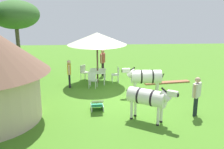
{
  "coord_description": "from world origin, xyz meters",
  "views": [
    {
      "loc": [
        -12.53,
        1.24,
        4.68
      ],
      "look_at": [
        1.02,
        0.41,
        1.0
      ],
      "focal_mm": 42.5,
      "sensor_mm": 36.0,
      "label": 1
    }
  ],
  "objects_px": {
    "zebra_by_umbrella": "(148,98)",
    "zebra_nearest_camera": "(145,77)",
    "standing_watcher": "(197,93)",
    "acacia_tree_behind_hut": "(15,15)",
    "patio_chair_near_lawn": "(84,71)",
    "patio_dining_table": "(98,72)",
    "guest_behind_table": "(103,60)",
    "guest_beside_umbrella": "(69,71)",
    "shade_umbrella": "(97,39)",
    "patio_chair_east_end": "(116,73)",
    "patio_chair_near_hut": "(92,79)",
    "striped_lounge_chair": "(97,105)"
  },
  "relations": [
    {
      "from": "patio_chair_east_end",
      "to": "zebra_by_umbrella",
      "type": "xyz_separation_m",
      "value": [
        -5.62,
        -0.83,
        0.48
      ]
    },
    {
      "from": "patio_chair_east_end",
      "to": "zebra_nearest_camera",
      "type": "xyz_separation_m",
      "value": [
        -2.49,
        -1.29,
        0.46
      ]
    },
    {
      "from": "acacia_tree_behind_hut",
      "to": "striped_lounge_chair",
      "type": "bearing_deg",
      "value": -140.66
    },
    {
      "from": "guest_beside_umbrella",
      "to": "patio_chair_near_hut",
      "type": "bearing_deg",
      "value": -106.03
    },
    {
      "from": "patio_dining_table",
      "to": "acacia_tree_behind_hut",
      "type": "relative_size",
      "value": 0.27
    },
    {
      "from": "patio_dining_table",
      "to": "patio_chair_near_hut",
      "type": "height_order",
      "value": "patio_chair_near_hut"
    },
    {
      "from": "shade_umbrella",
      "to": "guest_beside_umbrella",
      "type": "distance_m",
      "value": 2.5
    },
    {
      "from": "patio_chair_near_lawn",
      "to": "standing_watcher",
      "type": "xyz_separation_m",
      "value": [
        -5.93,
        -4.97,
        0.51
      ]
    },
    {
      "from": "shade_umbrella",
      "to": "patio_chair_near_lawn",
      "type": "distance_m",
      "value": 2.44
    },
    {
      "from": "patio_chair_east_end",
      "to": "striped_lounge_chair",
      "type": "height_order",
      "value": "patio_chair_east_end"
    },
    {
      "from": "guest_beside_umbrella",
      "to": "zebra_by_umbrella",
      "type": "distance_m",
      "value": 5.9
    },
    {
      "from": "patio_chair_near_hut",
      "to": "striped_lounge_chair",
      "type": "height_order",
      "value": "patio_chair_near_hut"
    },
    {
      "from": "patio_dining_table",
      "to": "patio_chair_near_hut",
      "type": "relative_size",
      "value": 1.45
    },
    {
      "from": "patio_chair_near_lawn",
      "to": "zebra_by_umbrella",
      "type": "xyz_separation_m",
      "value": [
        -6.31,
        -2.83,
        0.48
      ]
    },
    {
      "from": "guest_beside_umbrella",
      "to": "standing_watcher",
      "type": "xyz_separation_m",
      "value": [
        -4.3,
        -5.72,
        0.07
      ]
    },
    {
      "from": "zebra_nearest_camera",
      "to": "zebra_by_umbrella",
      "type": "bearing_deg",
      "value": 173.53
    },
    {
      "from": "guest_beside_umbrella",
      "to": "zebra_nearest_camera",
      "type": "relative_size",
      "value": 0.72
    },
    {
      "from": "patio_chair_near_hut",
      "to": "guest_behind_table",
      "type": "bearing_deg",
      "value": 91.62
    },
    {
      "from": "patio_dining_table",
      "to": "zebra_nearest_camera",
      "type": "bearing_deg",
      "value": -134.58
    },
    {
      "from": "guest_beside_umbrella",
      "to": "striped_lounge_chair",
      "type": "bearing_deg",
      "value": -160.51
    },
    {
      "from": "acacia_tree_behind_hut",
      "to": "zebra_nearest_camera",
      "type": "bearing_deg",
      "value": -119.23
    },
    {
      "from": "zebra_by_umbrella",
      "to": "acacia_tree_behind_hut",
      "type": "bearing_deg",
      "value": -101.68
    },
    {
      "from": "patio_dining_table",
      "to": "guest_behind_table",
      "type": "xyz_separation_m",
      "value": [
        1.65,
        -0.36,
        0.38
      ]
    },
    {
      "from": "patio_chair_near_lawn",
      "to": "patio_chair_east_end",
      "type": "bearing_deg",
      "value": 113.32
    },
    {
      "from": "patio_chair_near_lawn",
      "to": "patio_chair_east_end",
      "type": "xyz_separation_m",
      "value": [
        -0.69,
        -2.0,
        0.0
      ]
    },
    {
      "from": "patio_dining_table",
      "to": "patio_chair_near_lawn",
      "type": "distance_m",
      "value": 1.16
    },
    {
      "from": "shade_umbrella",
      "to": "patio_chair_east_end",
      "type": "height_order",
      "value": "shade_umbrella"
    },
    {
      "from": "standing_watcher",
      "to": "acacia_tree_behind_hut",
      "type": "relative_size",
      "value": 0.35
    },
    {
      "from": "shade_umbrella",
      "to": "standing_watcher",
      "type": "bearing_deg",
      "value": -141.35
    },
    {
      "from": "standing_watcher",
      "to": "patio_dining_table",
      "type": "bearing_deg",
      "value": 80.29
    },
    {
      "from": "striped_lounge_chair",
      "to": "zebra_nearest_camera",
      "type": "bearing_deg",
      "value": 32.27
    },
    {
      "from": "patio_chair_near_lawn",
      "to": "zebra_nearest_camera",
      "type": "bearing_deg",
      "value": 88.34
    },
    {
      "from": "patio_chair_east_end",
      "to": "guest_behind_table",
      "type": "relative_size",
      "value": 0.52
    },
    {
      "from": "patio_dining_table",
      "to": "patio_chair_near_hut",
      "type": "xyz_separation_m",
      "value": [
        -1.11,
        0.3,
        -0.13
      ]
    },
    {
      "from": "guest_beside_umbrella",
      "to": "acacia_tree_behind_hut",
      "type": "relative_size",
      "value": 0.33
    },
    {
      "from": "guest_behind_table",
      "to": "striped_lounge_chair",
      "type": "bearing_deg",
      "value": 13.44
    },
    {
      "from": "patio_chair_east_end",
      "to": "patio_chair_near_hut",
      "type": "bearing_deg",
      "value": 125.36
    },
    {
      "from": "acacia_tree_behind_hut",
      "to": "guest_behind_table",
      "type": "bearing_deg",
      "value": -91.48
    },
    {
      "from": "zebra_by_umbrella",
      "to": "acacia_tree_behind_hut",
      "type": "height_order",
      "value": "acacia_tree_behind_hut"
    },
    {
      "from": "patio_chair_east_end",
      "to": "standing_watcher",
      "type": "height_order",
      "value": "standing_watcher"
    },
    {
      "from": "patio_chair_near_hut",
      "to": "standing_watcher",
      "type": "distance_m",
      "value": 6.0
    },
    {
      "from": "patio_chair_near_hut",
      "to": "striped_lounge_chair",
      "type": "relative_size",
      "value": 1.05
    },
    {
      "from": "guest_behind_table",
      "to": "acacia_tree_behind_hut",
      "type": "xyz_separation_m",
      "value": [
        0.14,
        5.41,
        2.9
      ]
    },
    {
      "from": "acacia_tree_behind_hut",
      "to": "standing_watcher",
      "type": "bearing_deg",
      "value": -127.1
    },
    {
      "from": "zebra_by_umbrella",
      "to": "guest_beside_umbrella",
      "type": "bearing_deg",
      "value": -108.1
    },
    {
      "from": "zebra_by_umbrella",
      "to": "zebra_nearest_camera",
      "type": "bearing_deg",
      "value": -153.93
    },
    {
      "from": "patio_chair_near_lawn",
      "to": "zebra_nearest_camera",
      "type": "relative_size",
      "value": 0.41
    },
    {
      "from": "guest_beside_umbrella",
      "to": "patio_chair_near_lawn",
      "type": "bearing_deg",
      "value": -29.53
    },
    {
      "from": "patio_chair_east_end",
      "to": "striped_lounge_chair",
      "type": "distance_m",
      "value": 4.56
    },
    {
      "from": "patio_chair_near_hut",
      "to": "guest_behind_table",
      "type": "relative_size",
      "value": 0.52
    }
  ]
}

